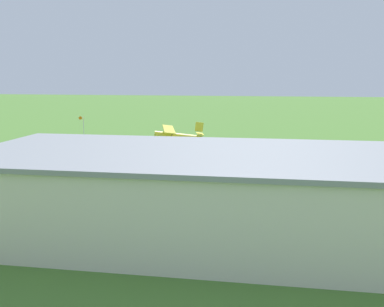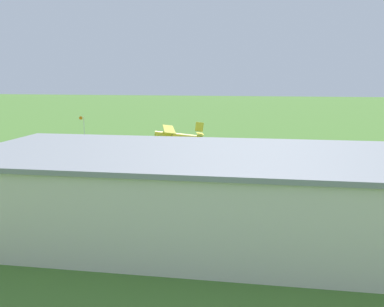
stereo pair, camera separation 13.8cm
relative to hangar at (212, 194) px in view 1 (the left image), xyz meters
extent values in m
plane|color=#47752D|center=(-0.69, -34.09, -3.30)|extent=(400.00, 400.00, 0.00)
cube|color=beige|center=(0.00, 0.02, -0.18)|extent=(36.68, 15.99, 6.23)
cube|color=gray|center=(0.00, 0.02, 3.11)|extent=(37.28, 16.59, 0.35)
cube|color=#384251|center=(-0.03, -7.96, -0.74)|extent=(10.00, 0.20, 5.11)
cylinder|color=yellow|center=(8.21, -27.92, 0.53)|extent=(6.78, 2.68, 1.75)
cone|color=black|center=(11.75, -26.97, 0.10)|extent=(0.92, 0.85, 0.76)
cube|color=yellow|center=(8.96, -27.71, 0.29)|extent=(3.85, 9.38, 0.30)
cube|color=yellow|center=(9.50, -27.57, 1.61)|extent=(3.85, 9.38, 0.30)
cube|color=yellow|center=(5.40, -28.67, 1.87)|extent=(1.23, 0.42, 1.42)
cube|color=yellow|center=(5.28, -28.70, 0.89)|extent=(1.54, 2.74, 0.19)
cylinder|color=black|center=(8.95, -28.70, -0.77)|extent=(0.65, 0.30, 0.64)
cylinder|color=black|center=(8.46, -26.86, -0.77)|extent=(0.65, 0.30, 0.64)
cylinder|color=#332D28|center=(10.00, -30.52, 0.95)|extent=(0.25, 0.14, 1.37)
cylinder|color=#332D28|center=(8.46, -24.77, 0.95)|extent=(0.25, 0.14, 1.37)
cube|color=gold|center=(19.13, -13.07, -2.61)|extent=(1.94, 4.21, 0.73)
cube|color=#2D3842|center=(19.13, -13.07, -1.99)|extent=(1.67, 2.37, 0.50)
cylinder|color=black|center=(18.18, -11.68, -2.98)|extent=(0.24, 0.65, 0.64)
cylinder|color=black|center=(20.01, -11.63, -2.98)|extent=(0.24, 0.65, 0.64)
cylinder|color=black|center=(18.26, -14.51, -2.98)|extent=(0.24, 0.65, 0.64)
cylinder|color=black|center=(20.08, -14.46, -2.98)|extent=(0.24, 0.65, 0.64)
cube|color=#1E6B38|center=(25.69, -13.06, -2.61)|extent=(2.16, 4.36, 0.74)
cube|color=#2D3842|center=(25.69, -13.06, -1.97)|extent=(1.74, 2.51, 0.53)
cylinder|color=black|center=(24.69, -11.74, -2.98)|extent=(0.29, 0.66, 0.64)
cylinder|color=black|center=(25.02, -14.57, -2.98)|extent=(0.29, 0.66, 0.64)
cylinder|color=black|center=(26.69, -14.37, -2.98)|extent=(0.29, 0.66, 0.64)
cylinder|color=beige|center=(17.80, -17.84, -2.87)|extent=(0.34, 0.34, 0.86)
cylinder|color=#72338C|center=(17.80, -17.84, -2.13)|extent=(0.41, 0.41, 0.61)
sphere|color=beige|center=(17.80, -17.84, -1.71)|extent=(0.23, 0.23, 0.23)
cylinder|color=silver|center=(27.72, -41.03, -0.75)|extent=(0.12, 0.12, 5.10)
cone|color=orange|center=(28.42, -41.03, 1.65)|extent=(1.27, 1.40, 0.60)
camera|label=1|loc=(-4.21, 33.71, 9.08)|focal=42.62mm
camera|label=2|loc=(-4.35, 33.69, 9.08)|focal=42.62mm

